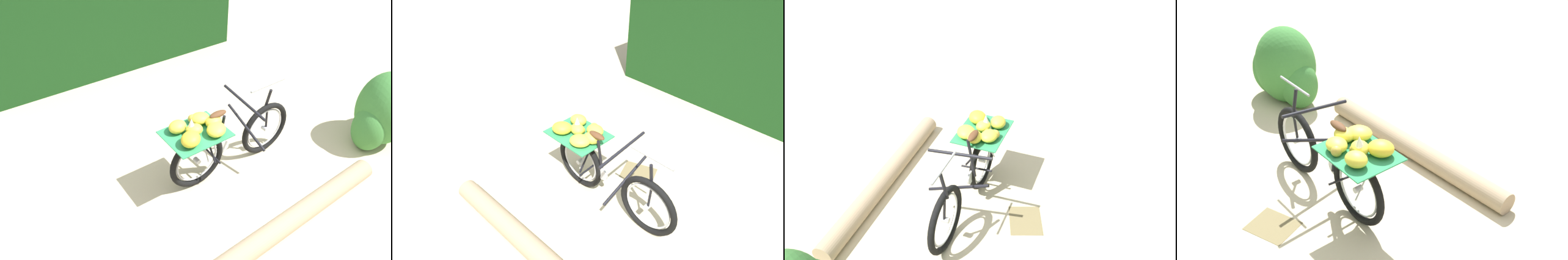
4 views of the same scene
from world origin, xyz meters
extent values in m
plane|color=beige|center=(0.00, 0.00, 0.00)|extent=(60.00, 60.00, 0.00)
torus|color=black|center=(-0.73, 0.11, 0.36)|extent=(0.71, 0.33, 0.73)
torus|color=#B7B7BC|center=(-0.73, 0.11, 0.36)|extent=(0.54, 0.22, 0.57)
cylinder|color=#B7B7BC|center=(-0.73, 0.11, 0.36)|extent=(0.08, 0.10, 0.06)
torus|color=black|center=(0.25, -0.27, 0.36)|extent=(0.71, 0.33, 0.73)
torus|color=#B7B7BC|center=(0.25, -0.27, 0.36)|extent=(0.54, 0.22, 0.57)
cylinder|color=#B7B7BC|center=(0.25, -0.27, 0.36)|extent=(0.08, 0.10, 0.06)
cylinder|color=black|center=(-0.43, -0.01, 0.53)|extent=(0.28, 0.67, 0.30)
cylinder|color=black|center=(-0.37, -0.03, 0.92)|extent=(0.29, 0.68, 0.11)
cylinder|color=black|center=(-0.07, -0.15, 0.64)|extent=(0.07, 0.12, 0.49)
cylinder|color=black|center=(0.07, -0.20, 0.38)|extent=(0.16, 0.37, 0.05)
cylinder|color=black|center=(0.11, -0.21, 0.59)|extent=(0.14, 0.31, 0.47)
cylinder|color=black|center=(-0.74, 0.11, 0.52)|extent=(0.04, 0.05, 0.30)
cylinder|color=black|center=(-0.73, 0.10, 0.81)|extent=(0.07, 0.10, 0.30)
cylinder|color=gray|center=(-0.70, 0.09, 1.02)|extent=(0.49, 0.21, 0.02)
ellipsoid|color=#4C2D19|center=(-0.02, -0.17, 0.91)|extent=(0.24, 0.16, 0.06)
cylinder|color=#B7B7BC|center=(-0.11, -0.13, 0.40)|extent=(0.16, 0.08, 0.16)
cylinder|color=#B7B7BC|center=(0.16, -0.23, 0.56)|extent=(0.09, 0.20, 0.39)
cylinder|color=#B7B7BC|center=(0.35, -0.31, 0.56)|extent=(0.10, 0.23, 0.39)
cube|color=brown|center=(0.26, -0.27, 0.76)|extent=(0.72, 0.63, 0.02)
cube|color=#287F4C|center=(0.26, -0.27, 0.78)|extent=(0.83, 0.75, 0.01)
ellipsoid|color=yellow|center=(0.28, -0.28, 0.84)|extent=(0.24, 0.24, 0.12)
ellipsoid|color=yellow|center=(0.35, -0.45, 0.85)|extent=(0.23, 0.21, 0.13)
ellipsoid|color=yellow|center=(0.15, -0.08, 0.84)|extent=(0.28, 0.25, 0.12)
ellipsoid|color=yellow|center=(0.05, -0.18, 0.84)|extent=(0.21, 0.19, 0.13)
ellipsoid|color=yellow|center=(0.08, -0.34, 0.84)|extent=(0.28, 0.27, 0.12)
ellipsoid|color=gold|center=(0.45, -0.21, 0.85)|extent=(0.28, 0.25, 0.14)
sphere|color=#B29333|center=(0.23, -0.30, 0.82)|extent=(0.08, 0.08, 0.08)
sphere|color=#B29333|center=(0.13, -0.41, 0.83)|extent=(0.10, 0.10, 0.10)
cone|color=white|center=(0.30, -0.31, 0.88)|extent=(0.18, 0.18, 0.20)
cylinder|color=#9E8466|center=(0.22, 0.93, 0.11)|extent=(2.51, 1.03, 0.23)
ellipsoid|color=#387533|center=(-1.81, 1.28, 0.51)|extent=(0.81, 0.73, 1.01)
ellipsoid|color=#387533|center=(-1.56, 1.21, 0.33)|extent=(0.51, 0.46, 0.66)
cylinder|color=#4C3823|center=(-1.81, 1.28, 0.10)|extent=(0.08, 0.08, 0.20)
cube|color=olive|center=(-0.40, -0.76, 0.00)|extent=(0.44, 0.36, 0.01)
camera|label=1|loc=(3.06, 1.62, 3.50)|focal=36.80mm
camera|label=2|loc=(-1.17, 2.61, 3.09)|focal=30.61mm
camera|label=3|loc=(-3.72, -0.26, 3.50)|focal=38.29mm
camera|label=4|loc=(2.29, -3.48, 3.39)|focal=48.53mm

